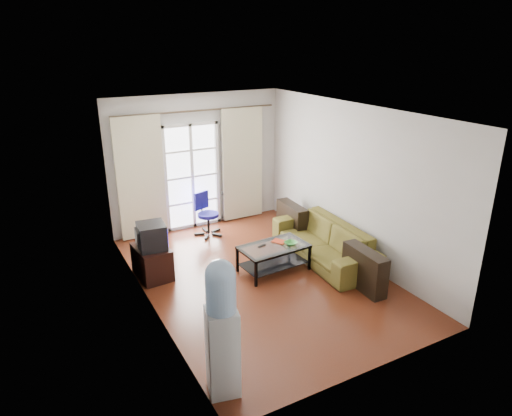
{
  "coord_description": "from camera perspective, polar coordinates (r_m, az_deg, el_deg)",
  "views": [
    {
      "loc": [
        -3.21,
        -5.8,
        3.67
      ],
      "look_at": [
        0.12,
        0.35,
        1.07
      ],
      "focal_mm": 32.0,
      "sensor_mm": 36.0,
      "label": 1
    }
  ],
  "objects": [
    {
      "name": "remote",
      "position": [
        7.55,
        0.73,
        -4.74
      ],
      "size": [
        0.16,
        0.08,
        0.02
      ],
      "primitive_type": "cube",
      "rotation": [
        0.0,
        0.0,
        0.25
      ],
      "color": "black",
      "rests_on": "coffee_table"
    },
    {
      "name": "crt_tv",
      "position": [
        7.43,
        -13.02,
        -3.47
      ],
      "size": [
        0.49,
        0.49,
        0.42
      ],
      "rotation": [
        0.0,
        0.0,
        -0.1
      ],
      "color": "black",
      "rests_on": "tv_stand"
    },
    {
      "name": "bowl",
      "position": [
        7.62,
        4.37,
        -4.42
      ],
      "size": [
        0.28,
        0.28,
        0.05
      ],
      "primitive_type": "imported",
      "rotation": [
        0.0,
        0.0,
        0.18
      ],
      "color": "#2F8144",
      "rests_on": "coffee_table"
    },
    {
      "name": "radiator",
      "position": [
        9.81,
        -2.5,
        0.46
      ],
      "size": [
        0.64,
        0.12,
        0.64
      ],
      "primitive_type": "cube",
      "color": "gray",
      "rests_on": "floor"
    },
    {
      "name": "sofa",
      "position": [
        8.12,
        8.47,
        -4.16
      ],
      "size": [
        2.34,
        1.12,
        0.66
      ],
      "primitive_type": "imported",
      "rotation": [
        0.0,
        0.0,
        -1.62
      ],
      "color": "brown",
      "rests_on": "floor"
    },
    {
      "name": "floor",
      "position": [
        7.58,
        0.46,
        -8.57
      ],
      "size": [
        5.2,
        5.2,
        0.0
      ],
      "primitive_type": "plane",
      "color": "#602A16",
      "rests_on": "ground"
    },
    {
      "name": "curtain_right",
      "position": [
        9.59,
        -1.71,
        5.46
      ],
      "size": [
        0.9,
        0.07,
        2.35
      ],
      "primitive_type": "cube",
      "color": "beige",
      "rests_on": "curtain_rod"
    },
    {
      "name": "curtain_rod",
      "position": [
        8.99,
        -7.38,
        11.98
      ],
      "size": [
        3.3,
        0.04,
        0.04
      ],
      "primitive_type": "cylinder",
      "rotation": [
        0.0,
        1.57,
        0.0
      ],
      "color": "#4C3F2D",
      "rests_on": "wall_back"
    },
    {
      "name": "task_chair",
      "position": [
        9.1,
        -6.09,
        -1.81
      ],
      "size": [
        0.74,
        0.74,
        0.85
      ],
      "rotation": [
        0.0,
        0.0,
        0.32
      ],
      "color": "black",
      "rests_on": "floor"
    },
    {
      "name": "ceiling",
      "position": [
        6.7,
        0.53,
        12.07
      ],
      "size": [
        5.2,
        5.2,
        0.0
      ],
      "primitive_type": "plane",
      "rotation": [
        3.14,
        0.0,
        0.0
      ],
      "color": "white",
      "rests_on": "wall_back"
    },
    {
      "name": "coffee_table",
      "position": [
        7.64,
        2.23,
        -5.85
      ],
      "size": [
        1.16,
        0.71,
        0.46
      ],
      "rotation": [
        0.0,
        0.0,
        0.06
      ],
      "color": "silver",
      "rests_on": "floor"
    },
    {
      "name": "wall_back",
      "position": [
        9.29,
        -7.32,
        5.76
      ],
      "size": [
        3.6,
        0.02,
        2.7
      ],
      "primitive_type": "cube",
      "color": "beige",
      "rests_on": "floor"
    },
    {
      "name": "french_door",
      "position": [
        9.26,
        -7.98,
        3.92
      ],
      "size": [
        1.16,
        0.06,
        2.15
      ],
      "color": "white",
      "rests_on": "wall_back"
    },
    {
      "name": "curtain_left",
      "position": [
        8.87,
        -14.22,
        3.59
      ],
      "size": [
        0.9,
        0.07,
        2.35
      ],
      "primitive_type": "cube",
      "color": "beige",
      "rests_on": "curtain_rod"
    },
    {
      "name": "wall_left",
      "position": [
        6.41,
        -13.75,
        -1.45
      ],
      "size": [
        0.02,
        5.2,
        2.7
      ],
      "primitive_type": "cube",
      "color": "beige",
      "rests_on": "floor"
    },
    {
      "name": "book",
      "position": [
        7.64,
        2.6,
        -4.43
      ],
      "size": [
        0.36,
        0.36,
        0.02
      ],
      "primitive_type": "imported",
      "rotation": [
        0.0,
        0.0,
        0.53
      ],
      "color": "maroon",
      "rests_on": "coffee_table"
    },
    {
      "name": "wall_right",
      "position": [
        8.01,
        11.86,
        3.11
      ],
      "size": [
        0.02,
        5.2,
        2.7
      ],
      "primitive_type": "cube",
      "color": "beige",
      "rests_on": "floor"
    },
    {
      "name": "tv_stand",
      "position": [
        7.66,
        -12.85,
        -6.58
      ],
      "size": [
        0.53,
        0.75,
        0.52
      ],
      "primitive_type": "cube",
      "rotation": [
        0.0,
        0.0,
        0.08
      ],
      "color": "black",
      "rests_on": "floor"
    },
    {
      "name": "water_cooler",
      "position": [
        4.95,
        -4.28,
        -14.51
      ],
      "size": [
        0.39,
        0.39,
        1.61
      ],
      "rotation": [
        0.0,
        0.0,
        -0.22
      ],
      "color": "silver",
      "rests_on": "floor"
    },
    {
      "name": "wall_front",
      "position": [
        5.09,
        14.9,
        -7.45
      ],
      "size": [
        3.6,
        0.02,
        2.7
      ],
      "primitive_type": "cube",
      "color": "beige",
      "rests_on": "floor"
    }
  ]
}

